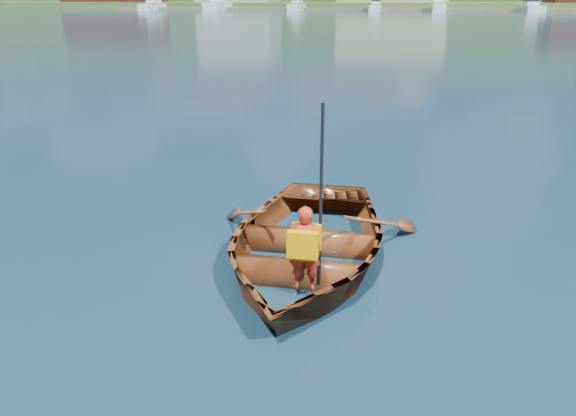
# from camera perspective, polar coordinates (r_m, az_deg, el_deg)

# --- Properties ---
(ground) EXTENTS (600.00, 600.00, 0.00)m
(ground) POSITION_cam_1_polar(r_m,az_deg,el_deg) (6.52, 5.01, -8.94)
(ground) COLOR #0E273C
(ground) RESTS_ON ground
(rowboat) EXTENTS (2.99, 4.16, 0.86)m
(rowboat) POSITION_cam_1_polar(r_m,az_deg,el_deg) (7.19, 1.70, -3.45)
(rowboat) COLOR brown
(rowboat) RESTS_ON ground
(child_paddler) EXTENTS (0.37, 0.34, 2.09)m
(child_paddler) POSITION_cam_1_polar(r_m,az_deg,el_deg) (6.21, 1.73, -3.91)
(child_paddler) COLOR red
(child_paddler) RESTS_ON ground
(dock) EXTENTS (160.04, 9.96, 0.80)m
(dock) POSITION_cam_1_polar(r_m,az_deg,el_deg) (153.67, 12.74, 19.06)
(dock) COLOR brown
(dock) RESTS_ON ground
(marina_yachts) EXTENTS (142.29, 13.93, 4.32)m
(marina_yachts) POSITION_cam_1_polar(r_m,az_deg,el_deg) (148.99, 11.88, 19.46)
(marina_yachts) COLOR silver
(marina_yachts) RESTS_ON ground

